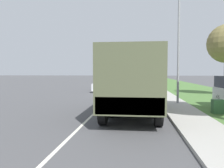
# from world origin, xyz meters

# --- Properties ---
(ground_plane) EXTENTS (180.00, 180.00, 0.00)m
(ground_plane) POSITION_xyz_m (0.00, 40.00, 0.00)
(ground_plane) COLOR #4C4C4F
(lane_centre_stripe) EXTENTS (0.12, 120.00, 0.00)m
(lane_centre_stripe) POSITION_xyz_m (0.00, 40.00, 0.00)
(lane_centre_stripe) COLOR silver
(lane_centre_stripe) RESTS_ON ground
(sidewalk_right) EXTENTS (1.80, 120.00, 0.12)m
(sidewalk_right) POSITION_xyz_m (4.50, 40.00, 0.06)
(sidewalk_right) COLOR #ADAAA3
(sidewalk_right) RESTS_ON ground
(grass_strip_right) EXTENTS (7.00, 120.00, 0.02)m
(grass_strip_right) POSITION_xyz_m (8.90, 40.00, 0.01)
(grass_strip_right) COLOR #4C7538
(grass_strip_right) RESTS_ON ground
(military_truck) EXTENTS (2.46, 7.05, 3.10)m
(military_truck) POSITION_xyz_m (1.90, 11.60, 1.74)
(military_truck) COLOR #474C38
(military_truck) RESTS_ON ground
(car_nearest_ahead) EXTENTS (1.79, 4.73, 1.68)m
(car_nearest_ahead) POSITION_xyz_m (-1.41, 24.47, 0.75)
(car_nearest_ahead) COLOR silver
(car_nearest_ahead) RESTS_ON ground
(car_second_ahead) EXTENTS (1.78, 4.74, 1.51)m
(car_second_ahead) POSITION_xyz_m (1.41, 40.85, 0.68)
(car_second_ahead) COLOR #B7BABF
(car_second_ahead) RESTS_ON ground
(car_third_ahead) EXTENTS (1.91, 4.86, 1.64)m
(car_third_ahead) POSITION_xyz_m (1.59, 57.39, 0.74)
(car_third_ahead) COLOR black
(car_third_ahead) RESTS_ON ground
(car_fourth_ahead) EXTENTS (1.84, 4.74, 1.46)m
(car_fourth_ahead) POSITION_xyz_m (1.79, 67.91, 0.66)
(car_fourth_ahead) COLOR black
(car_fourth_ahead) RESTS_ON ground
(car_farthest_ahead) EXTENTS (1.78, 4.62, 1.43)m
(car_farthest_ahead) POSITION_xyz_m (2.06, 82.32, 0.65)
(car_farthest_ahead) COLOR #B7BABF
(car_farthest_ahead) RESTS_ON ground
(lamp_post) EXTENTS (1.69, 0.24, 8.44)m
(lamp_post) POSITION_xyz_m (4.57, 15.14, 5.04)
(lamp_post) COLOR gray
(lamp_post) RESTS_ON sidewalk_right
(utility_box) EXTENTS (0.55, 0.45, 0.70)m
(utility_box) POSITION_xyz_m (6.20, 12.31, 0.37)
(utility_box) COLOR #3D7042
(utility_box) RESTS_ON grass_strip_right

